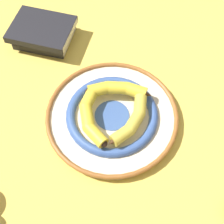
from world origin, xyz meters
TOP-DOWN VIEW (x-y plane):
  - ground_plane at (0.00, 0.00)m, footprint 2.80×2.80m
  - decorative_bowl at (0.04, -0.04)m, footprint 0.38×0.38m
  - banana_a at (-0.02, -0.02)m, footprint 0.09×0.19m
  - banana_b at (0.04, -0.11)m, footprint 0.19×0.08m
  - banana_c at (0.09, -0.01)m, footprint 0.11×0.19m
  - book_stack at (0.34, -0.28)m, footprint 0.20×0.16m

SIDE VIEW (x-z plane):
  - ground_plane at x=0.00m, z-range 0.00..0.00m
  - decorative_bowl at x=0.04m, z-range 0.00..0.04m
  - book_stack at x=0.34m, z-range 0.00..0.07m
  - banana_a at x=-0.02m, z-range 0.04..0.07m
  - banana_c at x=0.09m, z-range 0.04..0.07m
  - banana_b at x=0.04m, z-range 0.04..0.08m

